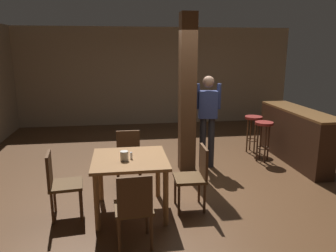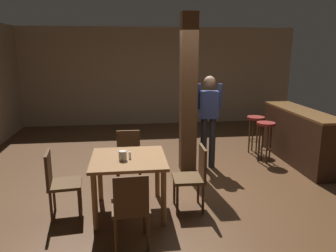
{
  "view_description": "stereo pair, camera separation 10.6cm",
  "coord_description": "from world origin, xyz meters",
  "px_view_note": "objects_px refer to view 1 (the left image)",
  "views": [
    {
      "loc": [
        -1.08,
        -5.13,
        2.19
      ],
      "look_at": [
        -0.34,
        -0.12,
        1.0
      ],
      "focal_mm": 35.0,
      "sensor_mm": 36.0,
      "label": 1
    },
    {
      "loc": [
        -0.98,
        -5.14,
        2.19
      ],
      "look_at": [
        -0.34,
        -0.12,
        1.0
      ],
      "focal_mm": 35.0,
      "sensor_mm": 36.0,
      "label": 2
    }
  ],
  "objects_px": {
    "salt_shaker": "(131,156)",
    "standing_person": "(208,115)",
    "dining_table": "(130,167)",
    "bar_counter": "(293,135)",
    "bar_stool_near": "(264,132)",
    "chair_east": "(195,174)",
    "chair_south": "(134,206)",
    "bar_stool_mid": "(253,125)",
    "chair_west": "(60,181)",
    "chair_north": "(129,156)",
    "napkin_cup": "(124,156)"
  },
  "relations": [
    {
      "from": "chair_east",
      "to": "bar_stool_near",
      "type": "relative_size",
      "value": 1.11
    },
    {
      "from": "chair_west",
      "to": "bar_stool_near",
      "type": "distance_m",
      "value": 3.99
    },
    {
      "from": "chair_west",
      "to": "bar_stool_near",
      "type": "height_order",
      "value": "chair_west"
    },
    {
      "from": "chair_south",
      "to": "napkin_cup",
      "type": "bearing_deg",
      "value": 96.27
    },
    {
      "from": "dining_table",
      "to": "chair_east",
      "type": "distance_m",
      "value": 0.9
    },
    {
      "from": "napkin_cup",
      "to": "bar_stool_mid",
      "type": "xyz_separation_m",
      "value": [
        2.78,
        2.42,
        -0.24
      ]
    },
    {
      "from": "standing_person",
      "to": "bar_stool_mid",
      "type": "height_order",
      "value": "standing_person"
    },
    {
      "from": "salt_shaker",
      "to": "dining_table",
      "type": "bearing_deg",
      "value": 114.88
    },
    {
      "from": "chair_east",
      "to": "bar_counter",
      "type": "bearing_deg",
      "value": 35.29
    },
    {
      "from": "chair_north",
      "to": "bar_stool_near",
      "type": "height_order",
      "value": "chair_north"
    },
    {
      "from": "bar_counter",
      "to": "bar_stool_near",
      "type": "xyz_separation_m",
      "value": [
        -0.59,
        0.08,
        0.07
      ]
    },
    {
      "from": "chair_east",
      "to": "chair_south",
      "type": "xyz_separation_m",
      "value": [
        -0.88,
        -0.82,
        0.0
      ]
    },
    {
      "from": "chair_north",
      "to": "chair_south",
      "type": "height_order",
      "value": "same"
    },
    {
      "from": "chair_north",
      "to": "chair_south",
      "type": "distance_m",
      "value": 1.75
    },
    {
      "from": "dining_table",
      "to": "standing_person",
      "type": "distance_m",
      "value": 2.19
    },
    {
      "from": "chair_west",
      "to": "salt_shaker",
      "type": "height_order",
      "value": "chair_west"
    },
    {
      "from": "dining_table",
      "to": "bar_stool_mid",
      "type": "height_order",
      "value": "bar_stool_mid"
    },
    {
      "from": "bar_counter",
      "to": "bar_stool_near",
      "type": "bearing_deg",
      "value": 172.64
    },
    {
      "from": "chair_south",
      "to": "dining_table",
      "type": "bearing_deg",
      "value": 90.75
    },
    {
      "from": "chair_south",
      "to": "standing_person",
      "type": "bearing_deg",
      "value": 58.7
    },
    {
      "from": "standing_person",
      "to": "bar_stool_near",
      "type": "height_order",
      "value": "standing_person"
    },
    {
      "from": "salt_shaker",
      "to": "bar_stool_mid",
      "type": "height_order",
      "value": "salt_shaker"
    },
    {
      "from": "chair_east",
      "to": "napkin_cup",
      "type": "height_order",
      "value": "napkin_cup"
    },
    {
      "from": "dining_table",
      "to": "bar_stool_near",
      "type": "xyz_separation_m",
      "value": [
        2.67,
        1.72,
        -0.05
      ]
    },
    {
      "from": "dining_table",
      "to": "chair_north",
      "type": "distance_m",
      "value": 0.9
    },
    {
      "from": "chair_west",
      "to": "standing_person",
      "type": "distance_m",
      "value": 2.92
    },
    {
      "from": "chair_north",
      "to": "napkin_cup",
      "type": "height_order",
      "value": "napkin_cup"
    },
    {
      "from": "bar_stool_near",
      "to": "chair_east",
      "type": "bearing_deg",
      "value": -135.41
    },
    {
      "from": "chair_west",
      "to": "standing_person",
      "type": "relative_size",
      "value": 0.52
    },
    {
      "from": "chair_east",
      "to": "salt_shaker",
      "type": "height_order",
      "value": "chair_east"
    },
    {
      "from": "standing_person",
      "to": "bar_counter",
      "type": "xyz_separation_m",
      "value": [
        1.78,
        0.08,
        -0.47
      ]
    },
    {
      "from": "dining_table",
      "to": "bar_stool_near",
      "type": "relative_size",
      "value": 1.24
    },
    {
      "from": "chair_east",
      "to": "bar_stool_mid",
      "type": "xyz_separation_m",
      "value": [
        1.82,
        2.36,
        0.09
      ]
    },
    {
      "from": "chair_north",
      "to": "salt_shaker",
      "type": "xyz_separation_m",
      "value": [
        0.02,
        -0.93,
        0.32
      ]
    },
    {
      "from": "bar_counter",
      "to": "salt_shaker",
      "type": "bearing_deg",
      "value": -152.49
    },
    {
      "from": "chair_south",
      "to": "bar_counter",
      "type": "xyz_separation_m",
      "value": [
        3.25,
        2.5,
        0.02
      ]
    },
    {
      "from": "napkin_cup",
      "to": "bar_stool_mid",
      "type": "distance_m",
      "value": 3.69
    },
    {
      "from": "chair_west",
      "to": "chair_east",
      "type": "bearing_deg",
      "value": -0.45
    },
    {
      "from": "standing_person",
      "to": "bar_stool_mid",
      "type": "bearing_deg",
      "value": 31.81
    },
    {
      "from": "napkin_cup",
      "to": "salt_shaker",
      "type": "bearing_deg",
      "value": 30.6
    },
    {
      "from": "chair_south",
      "to": "bar_stool_mid",
      "type": "relative_size",
      "value": 1.13
    },
    {
      "from": "chair_west",
      "to": "chair_south",
      "type": "bearing_deg",
      "value": -42.05
    },
    {
      "from": "chair_east",
      "to": "chair_west",
      "type": "height_order",
      "value": "same"
    },
    {
      "from": "dining_table",
      "to": "napkin_cup",
      "type": "bearing_deg",
      "value": -126.9
    },
    {
      "from": "chair_east",
      "to": "chair_north",
      "type": "bearing_deg",
      "value": 133.76
    },
    {
      "from": "salt_shaker",
      "to": "standing_person",
      "type": "height_order",
      "value": "standing_person"
    },
    {
      "from": "chair_north",
      "to": "salt_shaker",
      "type": "distance_m",
      "value": 0.99
    },
    {
      "from": "chair_west",
      "to": "napkin_cup",
      "type": "xyz_separation_m",
      "value": [
        0.84,
        -0.08,
        0.33
      ]
    },
    {
      "from": "napkin_cup",
      "to": "bar_counter",
      "type": "height_order",
      "value": "bar_counter"
    },
    {
      "from": "dining_table",
      "to": "standing_person",
      "type": "bearing_deg",
      "value": 46.54
    }
  ]
}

